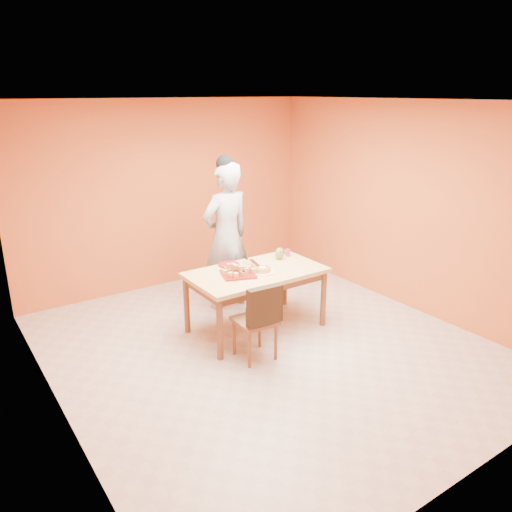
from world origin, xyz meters
TOP-DOWN VIEW (x-y plane):
  - floor at (0.00, 0.00)m, footprint 5.00×5.00m
  - ceiling at (0.00, 0.00)m, footprint 5.00×5.00m
  - wall_back at (0.00, 2.50)m, footprint 4.50×0.00m
  - wall_left at (-2.25, 0.00)m, footprint 0.00×5.00m
  - wall_right at (2.25, 0.00)m, footprint 0.00×5.00m
  - dining_table at (0.16, 0.46)m, footprint 1.60×0.90m
  - dining_chair at (-0.24, -0.13)m, footprint 0.43×0.50m
  - pastry_pile at (-0.09, 0.46)m, footprint 0.33×0.33m
  - person at (0.23, 1.25)m, footprint 0.76×0.54m
  - pastry_platter at (-0.09, 0.46)m, footprint 0.47×0.47m
  - red_dinner_plate at (-0.00, 0.81)m, footprint 0.35×0.35m
  - white_cake_plate at (0.19, 0.37)m, footprint 0.35×0.35m
  - sponge_cake at (0.19, 0.37)m, footprint 0.22×0.22m
  - cake_server at (0.20, 0.55)m, footprint 0.11×0.28m
  - egg_ornament at (0.64, 0.64)m, footprint 0.15×0.13m
  - magenta_glass at (0.81, 0.68)m, footprint 0.07×0.07m
  - checker_tin at (0.84, 0.81)m, footprint 0.09×0.09m

SIDE VIEW (x-z plane):
  - floor at x=0.00m, z-range 0.00..0.00m
  - dining_chair at x=-0.24m, z-range 0.02..0.91m
  - dining_table at x=0.16m, z-range 0.29..1.05m
  - white_cake_plate at x=0.19m, z-range 0.76..0.77m
  - red_dinner_plate at x=0.00m, z-range 0.76..0.78m
  - pastry_platter at x=-0.09m, z-range 0.76..0.78m
  - checker_tin at x=0.84m, z-range 0.76..0.79m
  - sponge_cake at x=0.19m, z-range 0.77..0.82m
  - magenta_glass at x=0.81m, z-range 0.76..0.85m
  - cake_server at x=0.20m, z-range 0.82..0.83m
  - pastry_pile at x=-0.09m, z-range 0.78..0.89m
  - egg_ornament at x=0.64m, z-range 0.76..0.91m
  - person at x=0.23m, z-range 0.00..1.96m
  - wall_back at x=0.00m, z-range -0.90..3.60m
  - wall_left at x=-2.25m, z-range -1.15..3.85m
  - wall_right at x=2.25m, z-range -1.15..3.85m
  - ceiling at x=0.00m, z-range 2.70..2.70m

